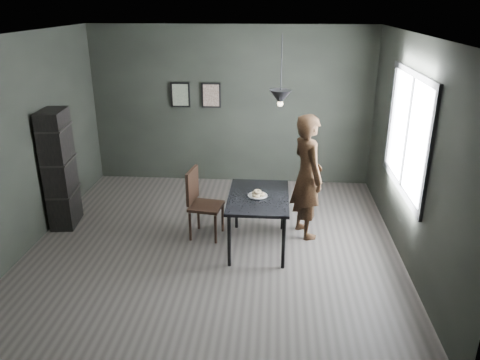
# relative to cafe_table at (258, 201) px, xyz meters

# --- Properties ---
(ground) EXTENTS (5.00, 5.00, 0.00)m
(ground) POSITION_rel_cafe_table_xyz_m (-0.60, 0.00, -0.67)
(ground) COLOR #332F2C
(ground) RESTS_ON ground
(back_wall) EXTENTS (5.00, 0.10, 2.80)m
(back_wall) POSITION_rel_cafe_table_xyz_m (-0.60, 2.50, 0.73)
(back_wall) COLOR black
(back_wall) RESTS_ON ground
(ceiling) EXTENTS (5.00, 5.00, 0.02)m
(ceiling) POSITION_rel_cafe_table_xyz_m (-0.60, 0.00, 2.13)
(ceiling) COLOR silver
(ceiling) RESTS_ON ground
(window_assembly) EXTENTS (0.04, 1.96, 1.56)m
(window_assembly) POSITION_rel_cafe_table_xyz_m (1.87, 0.20, 0.93)
(window_assembly) COLOR white
(window_assembly) RESTS_ON ground
(cafe_table) EXTENTS (0.80, 1.20, 0.75)m
(cafe_table) POSITION_rel_cafe_table_xyz_m (0.00, 0.00, 0.00)
(cafe_table) COLOR black
(cafe_table) RESTS_ON ground
(white_plate) EXTENTS (0.23, 0.23, 0.01)m
(white_plate) POSITION_rel_cafe_table_xyz_m (-0.01, -0.02, 0.08)
(white_plate) COLOR white
(white_plate) RESTS_ON cafe_table
(donut_pile) EXTENTS (0.18, 0.19, 0.08)m
(donut_pile) POSITION_rel_cafe_table_xyz_m (-0.01, -0.02, 0.12)
(donut_pile) COLOR beige
(donut_pile) RESTS_ON white_plate
(woman) EXTENTS (0.64, 0.76, 1.77)m
(woman) POSITION_rel_cafe_table_xyz_m (0.66, 0.42, 0.22)
(woman) COLOR black
(woman) RESTS_ON ground
(wood_chair) EXTENTS (0.49, 0.49, 1.00)m
(wood_chair) POSITION_rel_cafe_table_xyz_m (-0.83, 0.26, -0.10)
(wood_chair) COLOR black
(wood_chair) RESTS_ON ground
(shelf_unit) EXTENTS (0.40, 0.62, 1.75)m
(shelf_unit) POSITION_rel_cafe_table_xyz_m (-2.92, 0.47, 0.20)
(shelf_unit) COLOR black
(shelf_unit) RESTS_ON ground
(pendant_lamp) EXTENTS (0.28, 0.28, 0.86)m
(pendant_lamp) POSITION_rel_cafe_table_xyz_m (0.25, 0.10, 1.38)
(pendant_lamp) COLOR black
(pendant_lamp) RESTS_ON ground
(framed_print_left) EXTENTS (0.34, 0.04, 0.44)m
(framed_print_left) POSITION_rel_cafe_table_xyz_m (-1.50, 2.47, 0.93)
(framed_print_left) COLOR black
(framed_print_left) RESTS_ON ground
(framed_print_right) EXTENTS (0.34, 0.04, 0.44)m
(framed_print_right) POSITION_rel_cafe_table_xyz_m (-0.95, 2.47, 0.93)
(framed_print_right) COLOR black
(framed_print_right) RESTS_ON ground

